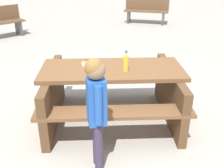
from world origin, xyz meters
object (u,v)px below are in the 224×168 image
at_px(soda_bottle, 126,62).
at_px(picnic_table, 112,90).
at_px(child_in_coat, 96,102).
at_px(park_bench_near, 146,10).
at_px(hotdog_tray, 89,63).

bearing_deg(soda_bottle, picnic_table, -42.00).
bearing_deg(child_in_coat, park_bench_near, -110.24).
relative_size(picnic_table, park_bench_near, 1.28).
xyz_separation_m(soda_bottle, child_in_coat, (0.45, 0.77, -0.10)).
distance_m(picnic_table, hotdog_tray, 0.46).
distance_m(soda_bottle, child_in_coat, 0.89).
distance_m(child_in_coat, park_bench_near, 7.28).
height_order(picnic_table, park_bench_near, park_bench_near).
bearing_deg(park_bench_near, hotdog_tray, 66.66).
bearing_deg(hotdog_tray, soda_bottle, 146.74).
height_order(soda_bottle, park_bench_near, soda_bottle).
relative_size(soda_bottle, child_in_coat, 0.22).
relative_size(soda_bottle, park_bench_near, 0.17).
xyz_separation_m(picnic_table, park_bench_near, (-2.21, -5.92, 0.00)).
bearing_deg(picnic_table, park_bench_near, -110.48).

